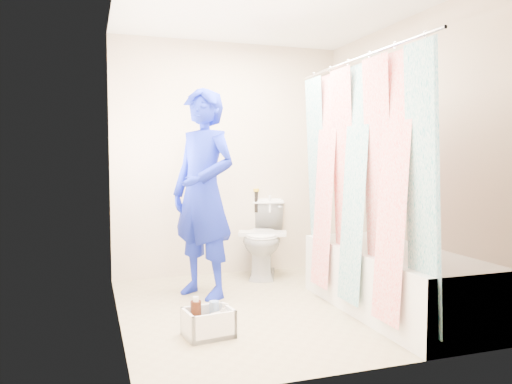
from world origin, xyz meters
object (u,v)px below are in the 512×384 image
object	(u,v)px
plumber	(203,193)
cleaning_caddy	(210,323)
toilet	(263,238)
bathtub	(393,279)

from	to	relation	value
plumber	cleaning_caddy	size ratio (longest dim) A/B	5.20
cleaning_caddy	toilet	bearing A→B (deg)	51.05
bathtub	cleaning_caddy	xyz separation A→B (m)	(-1.48, -0.05, -0.18)
bathtub	plumber	xyz separation A→B (m)	(-1.30, 0.94, 0.64)
bathtub	toilet	world-z (taller)	toilet
toilet	plumber	world-z (taller)	plumber
bathtub	plumber	world-z (taller)	plumber
toilet	cleaning_caddy	bearing A→B (deg)	-99.10
bathtub	plumber	distance (m)	1.73
bathtub	plumber	bearing A→B (deg)	144.10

